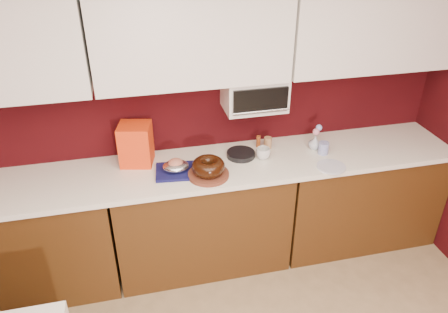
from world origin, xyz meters
TOP-DOWN VIEW (x-y plane):
  - wall_back at (0.00, 2.25)m, footprint 4.00×0.02m
  - base_cabinet_left at (-1.33, 1.94)m, footprint 1.31×0.58m
  - base_cabinet_center at (0.00, 1.94)m, footprint 1.31×0.58m
  - base_cabinet_right at (1.33, 1.94)m, footprint 1.31×0.58m
  - countertop at (0.00, 1.94)m, footprint 4.00×0.62m
  - upper_cabinet_center at (0.00, 2.08)m, footprint 1.31×0.33m
  - upper_cabinet_right at (1.33, 2.08)m, footprint 1.31×0.33m
  - toaster_oven at (0.45, 2.10)m, footprint 0.45×0.30m
  - toaster_oven_door at (0.45, 1.94)m, footprint 0.40×0.02m
  - toaster_oven_handle at (0.45, 1.93)m, footprint 0.42×0.02m
  - cake_base at (0.04, 1.80)m, footprint 0.33×0.33m
  - bundt_cake at (0.04, 1.80)m, footprint 0.27×0.27m
  - navy_towel at (-0.18, 1.89)m, footprint 0.31×0.27m
  - foil_ham_nest at (-0.18, 1.89)m, footprint 0.22×0.19m
  - roasted_ham at (-0.18, 1.89)m, footprint 0.13×0.12m
  - pandoro_box at (-0.44, 2.10)m, footprint 0.27×0.25m
  - dark_pan at (0.33, 2.01)m, footprint 0.23×0.23m
  - coffee_mug at (0.49, 1.95)m, footprint 0.13×0.13m
  - blue_jar at (0.96, 1.91)m, footprint 0.09×0.09m
  - flower_vase at (0.93, 2.00)m, footprint 0.09×0.09m
  - flower_pink at (0.93, 2.00)m, footprint 0.05×0.05m
  - flower_blue at (0.96, 2.02)m, footprint 0.05×0.05m
  - china_plate at (0.94, 1.71)m, footprint 0.23×0.23m
  - amber_bottle at (0.51, 2.13)m, footprint 0.04×0.04m
  - paper_cup at (0.57, 2.10)m, footprint 0.06×0.06m

SIDE VIEW (x-z plane):
  - base_cabinet_left at x=-1.33m, z-range 0.00..0.86m
  - base_cabinet_center at x=0.00m, z-range 0.00..0.86m
  - base_cabinet_right at x=1.33m, z-range 0.00..0.86m
  - countertop at x=0.00m, z-range 0.86..0.90m
  - china_plate at x=0.94m, z-range 0.90..0.91m
  - navy_towel at x=-0.18m, z-range 0.90..0.92m
  - cake_base at x=0.04m, z-range 0.90..0.93m
  - dark_pan at x=0.33m, z-range 0.90..0.94m
  - paper_cup at x=0.57m, z-range 0.90..0.99m
  - blue_jar at x=0.96m, z-range 0.90..0.99m
  - amber_bottle at x=0.51m, z-range 0.90..1.00m
  - coffee_mug at x=0.49m, z-range 0.90..1.00m
  - foil_ham_nest at x=-0.18m, z-range 0.92..0.99m
  - flower_vase at x=0.93m, z-range 0.90..1.02m
  - roasted_ham at x=-0.18m, z-range 0.95..1.01m
  - bundt_cake at x=0.04m, z-range 0.93..1.03m
  - flower_pink at x=0.93m, z-range 1.02..1.07m
  - pandoro_box at x=-0.44m, z-range 0.90..1.21m
  - flower_blue at x=0.96m, z-range 1.04..1.10m
  - wall_back at x=0.00m, z-range 0.00..2.50m
  - toaster_oven_handle at x=0.45m, z-range 1.29..1.31m
  - toaster_oven at x=0.45m, z-range 1.25..1.50m
  - toaster_oven_door at x=0.45m, z-range 1.28..1.47m
  - upper_cabinet_center at x=0.00m, z-range 1.50..2.20m
  - upper_cabinet_right at x=1.33m, z-range 1.50..2.20m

